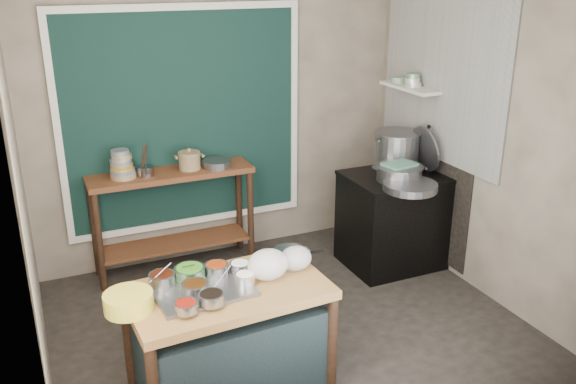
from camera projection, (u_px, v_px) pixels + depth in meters
name	position (u px, v px, depth m)	size (l,w,h in m)	color
floor	(286.00, 324.00, 4.83)	(3.50, 3.00, 0.02)	#2F2924
back_wall	(220.00, 110.00, 5.63)	(3.50, 0.02, 2.80)	gray
left_wall	(19.00, 188.00, 3.66)	(0.02, 3.00, 2.80)	gray
right_wall	(481.00, 128.00, 5.01)	(0.02, 3.00, 2.80)	gray
curtain_panel	(184.00, 120.00, 5.48)	(2.10, 0.02, 1.90)	black
curtain_frame	(185.00, 120.00, 5.47)	(2.22, 0.03, 2.02)	beige
tile_panel	(442.00, 64.00, 5.31)	(0.02, 1.70, 1.70)	#B2B2AA
soot_patch	(425.00, 184.00, 5.80)	(0.01, 1.30, 1.30)	black
wall_shelf	(410.00, 87.00, 5.62)	(0.22, 0.70, 0.03)	beige
prep_table	(230.00, 338.00, 3.97)	(1.25, 0.72, 0.75)	olive
back_counter	(174.00, 221.00, 5.54)	(1.45, 0.40, 0.95)	brown
stove_block	(395.00, 221.00, 5.66)	(0.90, 0.68, 0.85)	black
stove_top	(398.00, 176.00, 5.51)	(0.92, 0.69, 0.03)	black
condiment_tray	(203.00, 290.00, 3.78)	(0.59, 0.42, 0.03)	gray
condiment_bowls	(201.00, 281.00, 3.79)	(0.66, 0.54, 0.08)	gray
yellow_basin	(128.00, 302.00, 3.56)	(0.29, 0.29, 0.11)	gold
saucepan	(290.00, 258.00, 4.09)	(0.22, 0.22, 0.12)	gray
plastic_bag_a	(268.00, 264.00, 3.91)	(0.27, 0.23, 0.20)	white
plastic_bag_b	(296.00, 258.00, 4.04)	(0.22, 0.18, 0.16)	white
bowl_stack	(122.00, 166.00, 5.18)	(0.22, 0.22, 0.25)	tan
utensil_cup	(146.00, 171.00, 5.25)	(0.14, 0.14, 0.09)	gray
ceramic_crock	(190.00, 162.00, 5.41)	(0.21, 0.21, 0.14)	olive
wide_bowl	(217.00, 164.00, 5.48)	(0.26, 0.26, 0.06)	gray
stock_pot	(396.00, 150.00, 5.64)	(0.44, 0.44, 0.34)	gray
pot_lid	(425.00, 149.00, 5.54)	(0.43, 0.43, 0.02)	gray
steamer	(399.00, 173.00, 5.34)	(0.43, 0.43, 0.14)	gray
green_cloth	(400.00, 164.00, 5.31)	(0.27, 0.21, 0.02)	#518B77
shallow_pan	(410.00, 186.00, 5.12)	(0.46, 0.46, 0.06)	gray
shelf_bowl_stack	(413.00, 80.00, 5.56)	(0.15, 0.15, 0.12)	silver
shelf_bowl_green	(399.00, 80.00, 5.77)	(0.14, 0.14, 0.05)	gray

